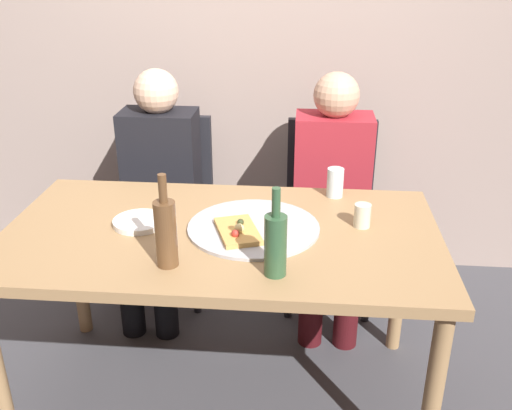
% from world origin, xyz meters
% --- Properties ---
extents(ground_plane, '(8.00, 8.00, 0.00)m').
position_xyz_m(ground_plane, '(0.00, 0.00, 0.00)').
color(ground_plane, '#424247').
extents(back_wall, '(6.00, 0.10, 2.60)m').
position_xyz_m(back_wall, '(0.00, 1.20, 1.30)').
color(back_wall, gray).
rests_on(back_wall, ground_plane).
extents(dining_table, '(1.57, 0.86, 0.75)m').
position_xyz_m(dining_table, '(0.00, 0.00, 0.67)').
color(dining_table, '#99754C').
rests_on(dining_table, ground_plane).
extents(pizza_tray, '(0.48, 0.48, 0.01)m').
position_xyz_m(pizza_tray, '(0.12, 0.02, 0.75)').
color(pizza_tray, '#ADADB2').
rests_on(pizza_tray, dining_table).
extents(pizza_slice_last, '(0.20, 0.25, 0.05)m').
position_xyz_m(pizza_slice_last, '(0.07, -0.04, 0.77)').
color(pizza_slice_last, tan).
rests_on(pizza_slice_last, pizza_tray).
extents(wine_bottle, '(0.07, 0.07, 0.31)m').
position_xyz_m(wine_bottle, '(-0.13, -0.25, 0.87)').
color(wine_bottle, brown).
rests_on(wine_bottle, dining_table).
extents(beer_bottle, '(0.07, 0.07, 0.29)m').
position_xyz_m(beer_bottle, '(0.21, -0.28, 0.86)').
color(beer_bottle, '#2D5133').
rests_on(beer_bottle, dining_table).
extents(tumbler_near, '(0.07, 0.07, 0.12)m').
position_xyz_m(tumbler_near, '(0.42, 0.35, 0.81)').
color(tumbler_near, silver).
rests_on(tumbler_near, dining_table).
extents(tumbler_far, '(0.06, 0.06, 0.09)m').
position_xyz_m(tumbler_far, '(0.51, 0.08, 0.79)').
color(tumbler_far, beige).
rests_on(tumbler_far, dining_table).
extents(plate_stack, '(0.19, 0.19, 0.02)m').
position_xyz_m(plate_stack, '(-0.30, 0.02, 0.76)').
color(plate_stack, white).
rests_on(plate_stack, dining_table).
extents(chair_left, '(0.44, 0.44, 0.90)m').
position_xyz_m(chair_left, '(-0.41, 0.83, 0.51)').
color(chair_left, black).
rests_on(chair_left, ground_plane).
extents(chair_right, '(0.44, 0.44, 0.90)m').
position_xyz_m(chair_right, '(0.42, 0.83, 0.51)').
color(chair_right, black).
rests_on(chair_right, ground_plane).
extents(guest_in_sweater, '(0.36, 0.56, 1.17)m').
position_xyz_m(guest_in_sweater, '(-0.41, 0.68, 0.64)').
color(guest_in_sweater, black).
rests_on(guest_in_sweater, ground_plane).
extents(guest_in_beanie, '(0.36, 0.56, 1.17)m').
position_xyz_m(guest_in_beanie, '(0.42, 0.68, 0.64)').
color(guest_in_beanie, maroon).
rests_on(guest_in_beanie, ground_plane).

